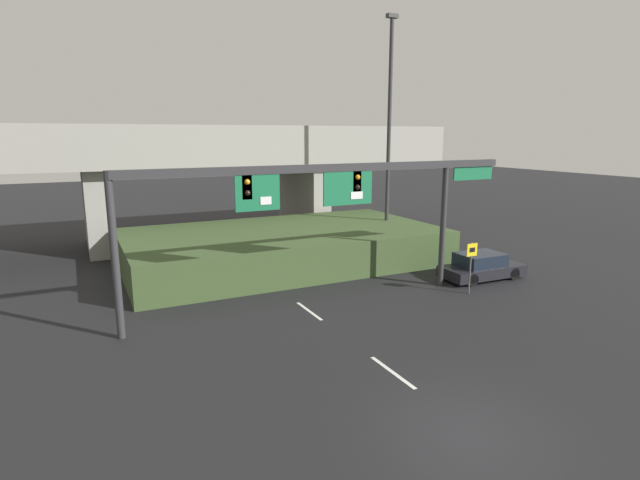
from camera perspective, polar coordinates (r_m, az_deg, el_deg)
ground_plane at (r=14.16m, az=16.62°, el=-19.89°), size 160.00×160.00×0.00m
lane_markings at (r=24.12m, az=-4.39°, el=-5.82°), size 0.14×21.04×0.01m
signal_gantry at (r=21.12m, az=0.77°, el=5.66°), size 17.98×0.44×6.14m
speed_limit_sign at (r=24.25m, az=16.87°, el=-2.25°), size 0.60×0.11×2.48m
highway_light_pole_near at (r=31.87m, az=7.89°, el=12.21°), size 0.70×0.36×14.35m
overpass_bridge at (r=35.88m, az=-12.73°, el=8.92°), size 34.47×8.34×7.94m
grass_embankment at (r=29.05m, az=-4.17°, el=-0.74°), size 17.66×9.81×1.96m
parked_sedan_near_right at (r=27.19m, az=17.94°, el=-2.94°), size 4.44×2.04×1.37m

